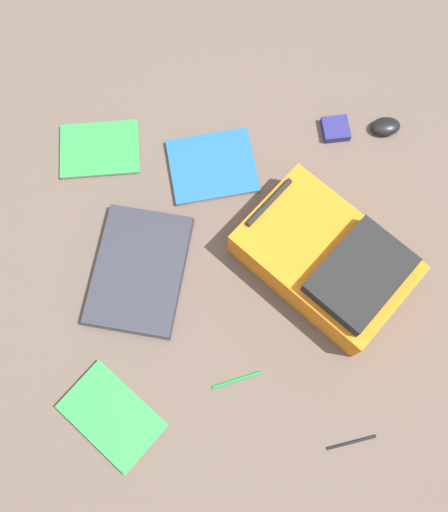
{
  "coord_description": "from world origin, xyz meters",
  "views": [
    {
      "loc": [
        0.45,
        -0.01,
        1.51
      ],
      "look_at": [
        -0.02,
        -0.03,
        0.02
      ],
      "focal_mm": 38.4,
      "sensor_mm": 36.0,
      "label": 1
    }
  ],
  "objects": [
    {
      "name": "book_comic",
      "position": [
        -0.31,
        -0.07,
        0.01
      ],
      "size": [
        0.27,
        0.3,
        0.02
      ],
      "color": "silver",
      "rests_on": "ground_plane"
    },
    {
      "name": "laptop",
      "position": [
        0.03,
        -0.27,
        0.02
      ],
      "size": [
        0.39,
        0.3,
        0.03
      ],
      "color": "#24242C",
      "rests_on": "ground_plane"
    },
    {
      "name": "computer_mouse",
      "position": [
        -0.46,
        0.46,
        0.02
      ],
      "size": [
        0.08,
        0.1,
        0.03
      ],
      "primitive_type": "ellipsoid",
      "rotation": [
        0.0,
        0.0,
        0.17
      ],
      "color": "black",
      "rests_on": "ground_plane"
    },
    {
      "name": "book_manual",
      "position": [
        0.43,
        -0.31,
        0.01
      ],
      "size": [
        0.29,
        0.3,
        0.02
      ],
      "color": "silver",
      "rests_on": "ground_plane"
    },
    {
      "name": "pen_black",
      "position": [
        0.32,
        0.02,
        0.0
      ],
      "size": [
        0.05,
        0.13,
        0.01
      ],
      "primitive_type": "cylinder",
      "rotation": [
        1.57,
        0.0,
        0.34
      ],
      "color": "#198C33",
      "rests_on": "ground_plane"
    },
    {
      "name": "book_red",
      "position": [
        -0.36,
        -0.42,
        0.01
      ],
      "size": [
        0.21,
        0.26,
        0.01
      ],
      "color": "silver",
      "rests_on": "ground_plane"
    },
    {
      "name": "earbud_pouch",
      "position": [
        -0.45,
        0.3,
        0.01
      ],
      "size": [
        0.09,
        0.09,
        0.03
      ],
      "primitive_type": "cube",
      "rotation": [
        0.0,
        0.0,
        0.15
      ],
      "color": "navy",
      "rests_on": "ground_plane"
    },
    {
      "name": "pen_blue",
      "position": [
        0.47,
        0.32,
        0.0
      ],
      "size": [
        0.04,
        0.13,
        0.01
      ],
      "primitive_type": "cylinder",
      "rotation": [
        1.57,
        0.0,
        0.27
      ],
      "color": "black",
      "rests_on": "ground_plane"
    },
    {
      "name": "backpack",
      "position": [
        -0.0,
        0.26,
        0.07
      ],
      "size": [
        0.52,
        0.54,
        0.17
      ],
      "color": "orange",
      "rests_on": "ground_plane"
    },
    {
      "name": "ground_plane",
      "position": [
        0.0,
        0.0,
        0.0
      ],
      "size": [
        3.37,
        3.37,
        0.0
      ],
      "primitive_type": "plane",
      "color": "brown"
    }
  ]
}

